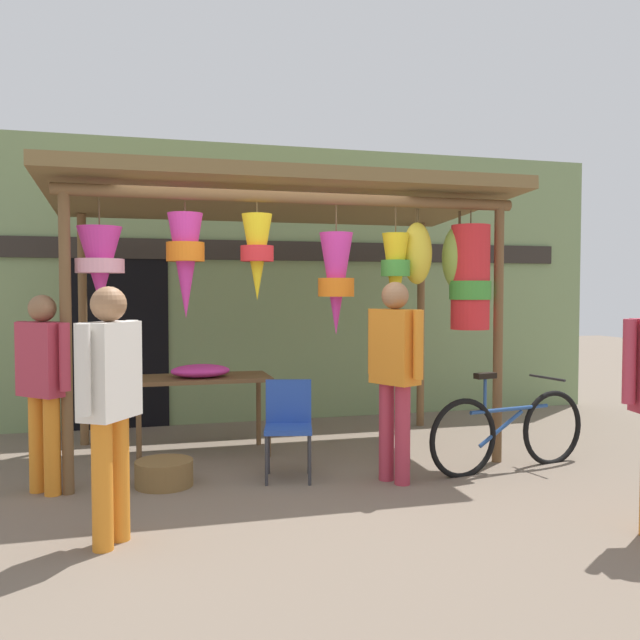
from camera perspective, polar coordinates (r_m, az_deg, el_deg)
name	(u,v)px	position (r m, az deg, el deg)	size (l,w,h in m)	color
ground_plane	(270,478)	(5.99, -4.24, -13.23)	(30.00, 30.00, 0.00)	#756656
shop_facade	(227,284)	(8.42, -7.87, 3.04)	(9.94, 0.29, 3.41)	#7A9360
market_stall_canopy	(295,225)	(6.47, -2.12, 8.01)	(4.33, 2.29, 2.67)	brown
display_table	(202,385)	(6.77, -9.94, -5.47)	(1.32, 0.63, 0.78)	brown
flower_heap_on_table	(202,371)	(6.68, -9.98, -4.25)	(0.57, 0.40, 0.13)	#D13399
folding_chair	(288,420)	(5.91, -2.69, -8.43)	(0.48, 0.48, 0.84)	#2347A8
wicker_basket_by_table	(164,473)	(5.89, -13.05, -12.51)	(0.48, 0.48, 0.21)	brown
parked_bicycle	(509,431)	(6.43, 15.71, -9.05)	(1.73, 0.48, 0.92)	black
vendor_in_orange	(43,377)	(5.81, -22.36, -4.50)	(0.44, 0.45, 1.59)	orange
customer_foreground	(110,393)	(4.49, -17.36, -5.94)	(0.40, 0.51, 1.65)	orange
passerby_at_right	(395,364)	(5.71, 6.34, -3.72)	(0.38, 0.54, 1.70)	#B23347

